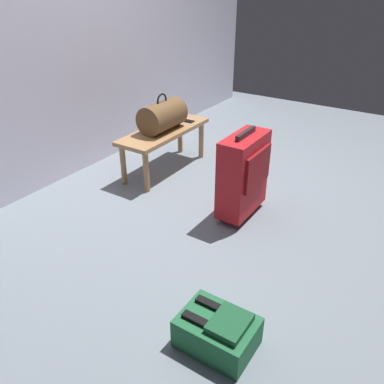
{
  "coord_description": "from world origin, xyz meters",
  "views": [
    {
      "loc": [
        -2.41,
        -1.26,
        1.68
      ],
      "look_at": [
        -0.25,
        0.16,
        0.25
      ],
      "focal_mm": 37.27,
      "sensor_mm": 36.0,
      "label": 1
    }
  ],
  "objects_px": {
    "duffel_bag_brown": "(162,116)",
    "cell_phone": "(187,121)",
    "suitcase_upright_red": "(243,174)",
    "backpack_green": "(218,331)",
    "bench": "(164,136)"
  },
  "relations": [
    {
      "from": "duffel_bag_brown",
      "to": "cell_phone",
      "type": "distance_m",
      "value": 0.35
    },
    {
      "from": "suitcase_upright_red",
      "to": "backpack_green",
      "type": "bearing_deg",
      "value": -158.19
    },
    {
      "from": "cell_phone",
      "to": "suitcase_upright_red",
      "type": "relative_size",
      "value": 0.21
    },
    {
      "from": "bench",
      "to": "cell_phone",
      "type": "height_order",
      "value": "cell_phone"
    },
    {
      "from": "duffel_bag_brown",
      "to": "backpack_green",
      "type": "relative_size",
      "value": 1.16
    },
    {
      "from": "bench",
      "to": "backpack_green",
      "type": "distance_m",
      "value": 2.13
    },
    {
      "from": "bench",
      "to": "duffel_bag_brown",
      "type": "distance_m",
      "value": 0.2
    },
    {
      "from": "bench",
      "to": "suitcase_upright_red",
      "type": "height_order",
      "value": "suitcase_upright_red"
    },
    {
      "from": "duffel_bag_brown",
      "to": "suitcase_upright_red",
      "type": "bearing_deg",
      "value": -107.68
    },
    {
      "from": "suitcase_upright_red",
      "to": "backpack_green",
      "type": "height_order",
      "value": "suitcase_upright_red"
    },
    {
      "from": "bench",
      "to": "duffel_bag_brown",
      "type": "relative_size",
      "value": 2.27
    },
    {
      "from": "duffel_bag_brown",
      "to": "cell_phone",
      "type": "xyz_separation_m",
      "value": [
        0.32,
        -0.05,
        -0.13
      ]
    },
    {
      "from": "bench",
      "to": "backpack_green",
      "type": "bearing_deg",
      "value": -136.15
    },
    {
      "from": "duffel_bag_brown",
      "to": "cell_phone",
      "type": "relative_size",
      "value": 3.06
    },
    {
      "from": "suitcase_upright_red",
      "to": "backpack_green",
      "type": "distance_m",
      "value": 1.31
    }
  ]
}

